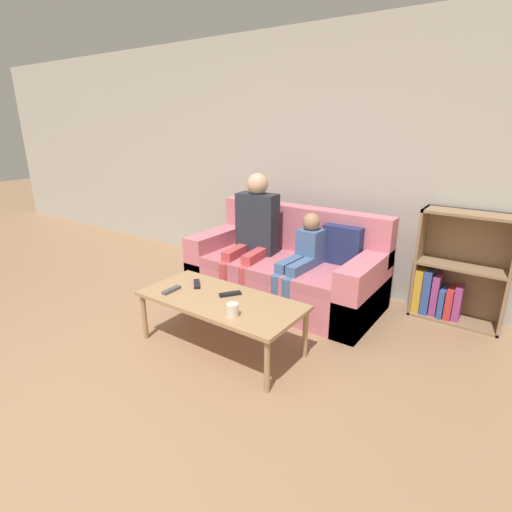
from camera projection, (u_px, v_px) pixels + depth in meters
ground_plane at (62, 425)px, 2.35m from camera, size 22.00×22.00×0.00m
wall_back at (309, 161)px, 4.21m from camera, size 12.00×0.06×2.60m
couch at (287, 271)px, 3.95m from camera, size 1.86×0.88×0.89m
bookshelf at (453, 277)px, 3.53m from camera, size 0.74×0.28×0.99m
coffee_table at (221, 303)px, 3.05m from camera, size 1.28×0.60×0.42m
person_adult at (254, 227)px, 3.95m from camera, size 0.42×0.64×1.23m
person_child at (301, 258)px, 3.63m from camera, size 0.24×0.62×0.91m
cup_near at (233, 310)px, 2.76m from camera, size 0.09×0.09×0.09m
tv_remote_0 at (171, 290)px, 3.17m from camera, size 0.05×0.17×0.02m
tv_remote_1 at (230, 294)px, 3.09m from camera, size 0.14×0.17×0.02m
tv_remote_2 at (197, 284)px, 3.28m from camera, size 0.15×0.15×0.02m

